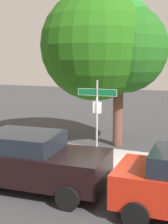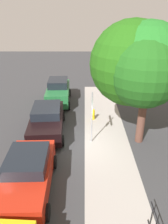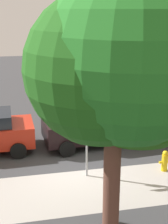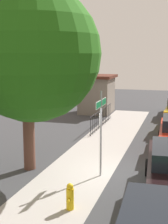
{
  "view_description": "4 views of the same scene",
  "coord_description": "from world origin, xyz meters",
  "px_view_note": "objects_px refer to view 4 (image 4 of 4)",
  "views": [
    {
      "loc": [
        3.68,
        -9.83,
        3.79
      ],
      "look_at": [
        -0.58,
        0.17,
        1.97
      ],
      "focal_mm": 49.66,
      "sensor_mm": 36.0,
      "label": 1
    },
    {
      "loc": [
        10.45,
        -0.01,
        7.04
      ],
      "look_at": [
        -0.03,
        -0.04,
        1.99
      ],
      "focal_mm": 34.27,
      "sensor_mm": 36.0,
      "label": 2
    },
    {
      "loc": [
        1.96,
        10.27,
        5.63
      ],
      "look_at": [
        -0.21,
        -0.19,
        2.16
      ],
      "focal_mm": 51.85,
      "sensor_mm": 36.0,
      "label": 3
    },
    {
      "loc": [
        -11.28,
        -2.27,
        4.35
      ],
      "look_at": [
        -0.23,
        1.01,
        2.33
      ],
      "focal_mm": 52.69,
      "sensor_mm": 36.0,
      "label": 4
    }
  ],
  "objects_px": {
    "fire_hydrant": "(70,197)",
    "utility_shed": "(97,94)",
    "street_sign": "(101,119)",
    "shade_tree": "(30,53)"
  },
  "relations": [
    {
      "from": "street_sign",
      "to": "shade_tree",
      "type": "relative_size",
      "value": 0.46
    },
    {
      "from": "fire_hydrant",
      "to": "utility_shed",
      "type": "bearing_deg",
      "value": 11.65
    },
    {
      "from": "utility_shed",
      "to": "fire_hydrant",
      "type": "height_order",
      "value": "utility_shed"
    },
    {
      "from": "street_sign",
      "to": "fire_hydrant",
      "type": "height_order",
      "value": "street_sign"
    },
    {
      "from": "utility_shed",
      "to": "street_sign",
      "type": "bearing_deg",
      "value": -165.02
    },
    {
      "from": "street_sign",
      "to": "fire_hydrant",
      "type": "xyz_separation_m",
      "value": [
        -2.82,
        0.2,
        -1.72
      ]
    },
    {
      "from": "street_sign",
      "to": "utility_shed",
      "type": "xyz_separation_m",
      "value": [
        12.7,
        3.4,
        -0.65
      ]
    },
    {
      "from": "utility_shed",
      "to": "fire_hydrant",
      "type": "bearing_deg",
      "value": -168.35
    },
    {
      "from": "shade_tree",
      "to": "utility_shed",
      "type": "xyz_separation_m",
      "value": [
        13.2,
        0.94,
        -2.95
      ]
    },
    {
      "from": "fire_hydrant",
      "to": "shade_tree",
      "type": "bearing_deg",
      "value": 44.13
    }
  ]
}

